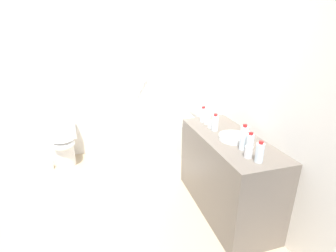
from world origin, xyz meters
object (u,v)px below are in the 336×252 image
Objects in this scene: bath_mat at (147,175)px; bathtub at (146,138)px; water_bottle_4 at (244,138)px; water_bottle_0 at (260,152)px; water_bottle_2 at (250,144)px; toilet_paper_roll at (50,166)px; toilet at (64,144)px; sink_basin at (234,137)px; drinking_glass_2 at (249,152)px; sink_faucet at (249,135)px; drinking_glass_1 at (211,124)px; water_bottle_1 at (204,115)px; water_bottle_3 at (216,123)px; drinking_glass_0 at (208,120)px.

bathtub is at bearing 79.50° from bath_mat.
water_bottle_0 is at bearing -90.82° from water_bottle_4.
toilet_paper_roll is (-2.01, 1.82, -0.90)m from water_bottle_2.
toilet is 2.30× the size of sink_basin.
water_bottle_0 reaches higher than drinking_glass_2.
sink_faucet is at bearing 65.64° from water_bottle_0.
water_bottle_0 is at bearing -87.18° from drinking_glass_1.
water_bottle_4 is 2.80m from toilet_paper_roll.
water_bottle_1 is (-0.04, 1.03, 0.00)m from water_bottle_0.
bathtub reaches higher than water_bottle_3.
water_bottle_3 is at bearing -83.87° from drinking_glass_1.
sink_faucet is 0.36m from water_bottle_2.
water_bottle_4 reaches higher than sink_faucet.
water_bottle_1 is at bearing 113.65° from sink_faucet.
bath_mat is at bearing 125.52° from sink_basin.
drinking_glass_1 is 0.16× the size of bath_mat.
drinking_glass_0 is at bearing 92.61° from water_bottle_4.
sink_faucet is (0.76, -1.56, 0.60)m from bathtub.
bathtub is 17.80× the size of drinking_glass_0.
water_bottle_2 is at bearing -42.26° from toilet_paper_roll.
bathtub is at bearing 105.32° from water_bottle_0.
water_bottle_1 is 0.36× the size of bath_mat.
water_bottle_2 reaches higher than drinking_glass_0.
sink_basin is 0.30m from water_bottle_3.
bathtub is 1.84m from sink_faucet.
drinking_glass_2 is (-0.01, -0.65, -0.04)m from water_bottle_3.
water_bottle_1 is (-0.25, 0.57, 0.06)m from sink_faucet.
bathtub is at bearing 113.21° from drinking_glass_1.
water_bottle_1 is 0.10m from drinking_glass_0.
water_bottle_2 is at bearing 51.91° from drinking_glass_2.
toilet is 0.36m from toilet_paper_roll.
water_bottle_4 reaches higher than drinking_glass_2.
toilet reaches higher than toilet_paper_roll.
bathtub is at bearing 106.95° from water_bottle_2.
sink_faucet reaches higher than sink_basin.
water_bottle_2 is (0.01, 0.16, 0.01)m from water_bottle_0.
drinking_glass_1 is (-0.25, 0.37, 0.01)m from sink_faucet.
sink_basin is 0.23m from water_bottle_4.
sink_faucet is 0.81× the size of water_bottle_1.
sink_faucet is (0.17, 0.00, 0.01)m from sink_basin.
sink_faucet is 0.63m from water_bottle_1.
toilet reaches higher than bath_mat.
sink_faucet is at bearing 0.00° from sink_basin.
drinking_glass_1 is at bearing 96.13° from water_bottle_3.
bathtub is 12.95× the size of toilet_paper_roll.
drinking_glass_0 is 0.90× the size of drinking_glass_2.
bathtub is 1.35m from drinking_glass_0.
toilet is 3.55× the size of water_bottle_3.
water_bottle_2 is at bearing 37.98° from toilet.
drinking_glass_0 reaches higher than toilet.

